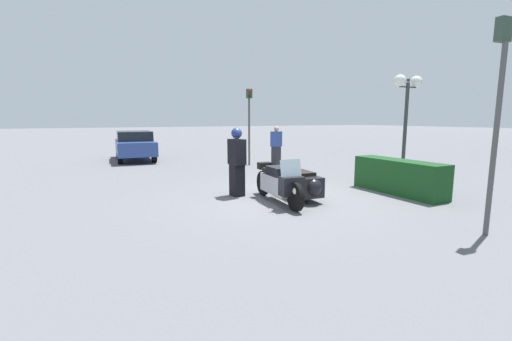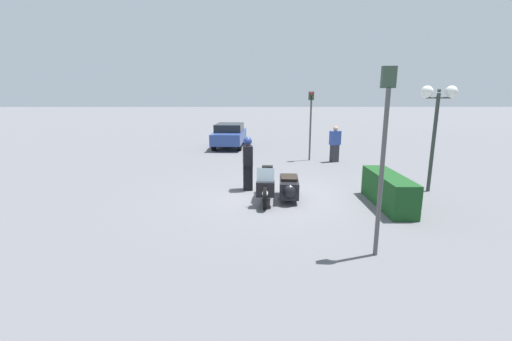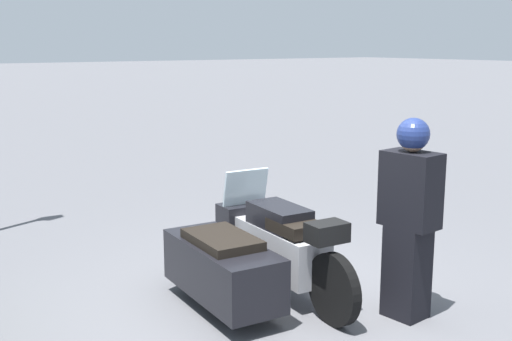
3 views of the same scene
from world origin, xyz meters
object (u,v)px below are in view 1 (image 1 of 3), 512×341
object	(u,v)px
officer_rider	(237,160)
hedge_bush_curbside	(399,177)
police_motorcycle	(292,183)
twin_lamp_post	(407,96)
traffic_light_far	(249,116)
pedestrian_bystander	(276,146)
parked_car_background	(135,145)
traffic_light_near	(498,98)

from	to	relation	value
officer_rider	hedge_bush_curbside	xyz separation A→B (m)	(1.76, 4.20, -0.51)
police_motorcycle	twin_lamp_post	world-z (taller)	twin_lamp_post
twin_lamp_post	traffic_light_far	bearing A→B (deg)	-150.31
officer_rider	pedestrian_bystander	distance (m)	6.51
twin_lamp_post	parked_car_background	bearing A→B (deg)	-143.13
traffic_light_far	pedestrian_bystander	xyz separation A→B (m)	(0.41, 1.16, -1.35)
police_motorcycle	twin_lamp_post	size ratio (longest dim) A/B	0.70
pedestrian_bystander	parked_car_background	bearing A→B (deg)	-153.75
police_motorcycle	hedge_bush_curbside	xyz separation A→B (m)	(0.54, 3.22, 0.01)
hedge_bush_curbside	traffic_light_near	distance (m)	4.02
pedestrian_bystander	traffic_light_near	bearing A→B (deg)	-30.46
hedge_bush_curbside	police_motorcycle	bearing A→B (deg)	-99.57
twin_lamp_post	parked_car_background	distance (m)	12.74
traffic_light_far	hedge_bush_curbside	bearing A→B (deg)	25.22
traffic_light_near	parked_car_background	distance (m)	15.43
officer_rider	twin_lamp_post	world-z (taller)	twin_lamp_post
parked_car_background	officer_rider	bearing A→B (deg)	-168.72
hedge_bush_curbside	traffic_light_far	size ratio (longest dim) A/B	0.81
traffic_light_near	pedestrian_bystander	size ratio (longest dim) A/B	2.16
police_motorcycle	officer_rider	size ratio (longest dim) A/B	1.34
twin_lamp_post	traffic_light_near	world-z (taller)	traffic_light_near
police_motorcycle	officer_rider	distance (m)	1.64
officer_rider	parked_car_background	size ratio (longest dim) A/B	0.42
police_motorcycle	hedge_bush_curbside	bearing A→B (deg)	84.68
hedge_bush_curbside	traffic_light_near	bearing A→B (deg)	-24.56
officer_rider	hedge_bush_curbside	world-z (taller)	officer_rider
hedge_bush_curbside	pedestrian_bystander	distance (m)	6.79
twin_lamp_post	officer_rider	bearing A→B (deg)	-91.92
traffic_light_far	police_motorcycle	bearing A→B (deg)	-1.16
hedge_bush_curbside	twin_lamp_post	distance (m)	3.48
traffic_light_near	pedestrian_bystander	distance (m)	10.18
hedge_bush_curbside	twin_lamp_post	xyz separation A→B (m)	(-1.55, 2.00, 2.38)
traffic_light_near	officer_rider	bearing A→B (deg)	34.18
twin_lamp_post	traffic_light_near	bearing A→B (deg)	-36.15
traffic_light_near	parked_car_background	xyz separation A→B (m)	(-14.79, -4.08, -1.66)
traffic_light_near	pedestrian_bystander	bearing A→B (deg)	-2.89
police_motorcycle	pedestrian_bystander	distance (m)	7.01
pedestrian_bystander	twin_lamp_post	bearing A→B (deg)	-0.99
hedge_bush_curbside	twin_lamp_post	bearing A→B (deg)	127.72
twin_lamp_post	parked_car_background	xyz separation A→B (m)	(-10.05, -7.54, -2.07)
police_motorcycle	traffic_light_near	xyz separation A→B (m)	(3.73, 1.76, 1.98)
twin_lamp_post	traffic_light_far	world-z (taller)	twin_lamp_post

